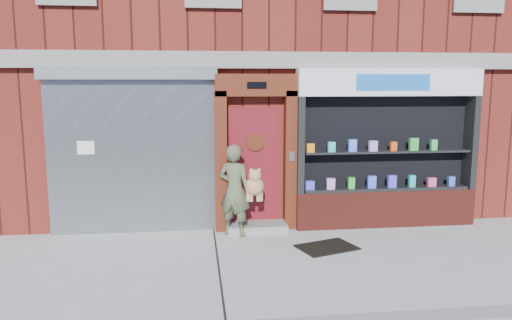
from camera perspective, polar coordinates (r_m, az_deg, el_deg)
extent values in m
plane|color=#9E9E99|center=(7.96, 7.13, -11.45)|extent=(80.00, 80.00, 0.00)
cube|color=maroon|center=(13.41, 1.04, 14.26)|extent=(12.00, 8.00, 8.00)
cube|color=gray|center=(9.34, 4.59, 11.30)|extent=(12.00, 0.16, 0.30)
cube|color=gray|center=(9.34, -13.92, 0.29)|extent=(3.00, 0.10, 2.80)
cube|color=slate|center=(9.17, -14.33, 9.65)|extent=(3.10, 0.30, 0.24)
cube|color=white|center=(9.38, -18.88, 1.34)|extent=(0.30, 0.01, 0.24)
cube|color=#49190C|center=(9.21, -4.04, -0.21)|extent=(0.22, 0.28, 2.60)
cube|color=#49190C|center=(9.37, 3.93, -0.05)|extent=(0.22, 0.28, 2.60)
cube|color=#49190C|center=(9.15, -0.02, 8.56)|extent=(1.50, 0.28, 0.40)
cube|color=black|center=(9.00, 0.10, 8.55)|extent=(0.35, 0.01, 0.12)
cube|color=maroon|center=(9.39, -0.10, -0.63)|extent=(1.00, 0.06, 2.20)
cylinder|color=black|center=(9.29, -0.07, 2.07)|extent=(0.28, 0.02, 0.28)
cylinder|color=#49190C|center=(9.28, -0.07, 2.06)|extent=(0.34, 0.02, 0.34)
cube|color=gray|center=(9.39, 0.10, -7.69)|extent=(1.10, 0.55, 0.15)
cube|color=slate|center=(9.21, 4.11, 0.41)|extent=(0.10, 0.02, 0.18)
cube|color=maroon|center=(10.02, 14.43, -5.28)|extent=(3.50, 0.40, 0.70)
cube|color=black|center=(9.30, 4.99, 1.73)|extent=(0.12, 0.40, 1.80)
cube|color=black|center=(10.53, 23.29, 1.88)|extent=(0.12, 0.40, 1.80)
cube|color=black|center=(9.96, 14.32, 1.97)|extent=(3.30, 0.03, 1.80)
cube|color=black|center=(9.93, 14.51, -3.15)|extent=(3.20, 0.36, 0.06)
cube|color=black|center=(9.81, 14.68, 0.97)|extent=(3.20, 0.36, 0.04)
cube|color=white|center=(9.72, 14.99, 8.57)|extent=(3.50, 0.40, 0.50)
cube|color=blue|center=(9.53, 15.45, 8.55)|extent=(1.40, 0.01, 0.30)
cube|color=#4245E1|center=(9.39, 6.16, -2.90)|extent=(0.17, 0.09, 0.17)
cube|color=#CD85F0|center=(9.48, 8.52, -2.70)|extent=(0.15, 0.09, 0.21)
cube|color=green|center=(9.60, 10.82, -2.59)|extent=(0.12, 0.09, 0.22)
cube|color=#4556ED|center=(9.72, 13.07, -2.46)|extent=(0.16, 0.09, 0.24)
cube|color=#4443E3|center=(9.87, 15.26, -2.37)|extent=(0.16, 0.09, 0.24)
cube|color=#23ABB0|center=(10.03, 17.37, -2.32)|extent=(0.12, 0.09, 0.23)
cube|color=#D6477F|center=(10.20, 19.42, -2.39)|extent=(0.16, 0.09, 0.17)
cube|color=blue|center=(10.38, 21.40, -2.27)|extent=(0.12, 0.09, 0.19)
cube|color=orange|center=(9.27, 6.23, 1.39)|extent=(0.14, 0.09, 0.16)
cube|color=#27C5C5|center=(9.37, 8.62, 1.49)|extent=(0.13, 0.09, 0.19)
cube|color=#4578ED|center=(9.48, 10.95, 1.65)|extent=(0.15, 0.09, 0.23)
cube|color=#AF86F2|center=(9.61, 13.22, 1.57)|extent=(0.16, 0.09, 0.20)
cube|color=#DE4E17|center=(9.76, 15.42, 1.52)|extent=(0.12, 0.09, 0.17)
cube|color=green|center=(9.91, 17.57, 1.73)|extent=(0.17, 0.09, 0.24)
cube|color=green|center=(10.09, 19.63, 1.65)|extent=(0.12, 0.09, 0.20)
imported|color=#4E5739|center=(8.97, -2.46, -3.47)|extent=(0.73, 0.66, 1.67)
sphere|color=#AD7D56|center=(8.88, -0.16, -3.01)|extent=(0.34, 0.34, 0.34)
sphere|color=#AD7D56|center=(8.78, -0.12, -1.80)|extent=(0.23, 0.23, 0.23)
sphere|color=#AD7D56|center=(8.76, -0.56, -1.23)|extent=(0.08, 0.08, 0.08)
sphere|color=#AD7D56|center=(8.78, 0.32, -1.21)|extent=(0.08, 0.08, 0.08)
cylinder|color=#AD7D56|center=(8.90, -0.88, -4.09)|extent=(0.08, 0.08, 0.20)
cylinder|color=#AD7D56|center=(8.93, 0.56, -4.05)|extent=(0.08, 0.08, 0.20)
cylinder|color=#AD7D56|center=(8.89, -0.58, -4.12)|extent=(0.08, 0.08, 0.20)
cylinder|color=#AD7D56|center=(8.90, 0.29, -4.10)|extent=(0.08, 0.08, 0.20)
cube|color=black|center=(8.59, 8.09, -9.84)|extent=(1.10, 0.92, 0.02)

